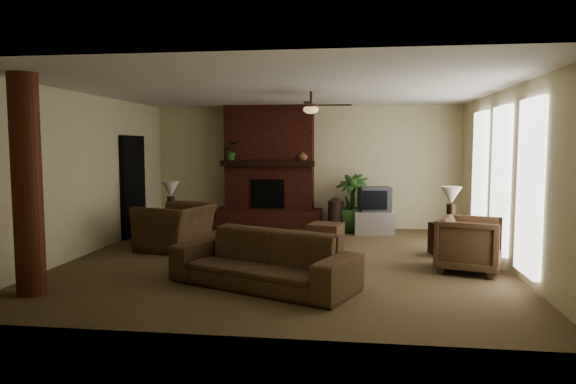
# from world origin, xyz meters

# --- Properties ---
(room_shell) EXTENTS (7.00, 7.00, 7.00)m
(room_shell) POSITION_xyz_m (0.00, 0.00, 1.40)
(room_shell) COLOR brown
(room_shell) RESTS_ON ground
(fireplace) EXTENTS (2.40, 0.70, 2.80)m
(fireplace) POSITION_xyz_m (-0.80, 3.22, 1.16)
(fireplace) COLOR #521F15
(fireplace) RESTS_ON ground
(windows) EXTENTS (0.08, 3.65, 2.35)m
(windows) POSITION_xyz_m (3.45, 0.20, 1.35)
(windows) COLOR white
(windows) RESTS_ON ground
(log_column) EXTENTS (0.36, 0.36, 2.80)m
(log_column) POSITION_xyz_m (-2.95, -2.40, 1.40)
(log_column) COLOR #5D2917
(log_column) RESTS_ON ground
(doorway) EXTENTS (0.10, 1.00, 2.10)m
(doorway) POSITION_xyz_m (-3.44, 1.80, 1.05)
(doorway) COLOR black
(doorway) RESTS_ON ground
(ceiling_fan) EXTENTS (1.35, 1.35, 0.37)m
(ceiling_fan) POSITION_xyz_m (0.40, 0.30, 2.53)
(ceiling_fan) COLOR black
(ceiling_fan) RESTS_ON ceiling
(sofa) EXTENTS (2.61, 1.69, 0.99)m
(sofa) POSITION_xyz_m (-0.07, -1.66, 0.49)
(sofa) COLOR #4C3620
(sofa) RESTS_ON ground
(armchair_left) EXTENTS (1.09, 1.42, 1.10)m
(armchair_left) POSITION_xyz_m (-2.11, 0.65, 0.55)
(armchair_left) COLOR #4C3620
(armchair_left) RESTS_ON ground
(armchair_right) EXTENTS (1.06, 1.09, 0.91)m
(armchair_right) POSITION_xyz_m (2.87, -0.45, 0.46)
(armchair_right) COLOR #4C3620
(armchair_right) RESTS_ON ground
(coffee_table) EXTENTS (1.20, 0.70, 0.43)m
(coffee_table) POSITION_xyz_m (-0.26, 0.19, 0.37)
(coffee_table) COLOR black
(coffee_table) RESTS_ON ground
(ottoman) EXTENTS (0.72, 0.72, 0.40)m
(ottoman) POSITION_xyz_m (0.60, 1.46, 0.20)
(ottoman) COLOR #4C3620
(ottoman) RESTS_ON ground
(tv_stand) EXTENTS (0.91, 0.60, 0.50)m
(tv_stand) POSITION_xyz_m (1.55, 2.76, 0.25)
(tv_stand) COLOR silver
(tv_stand) RESTS_ON ground
(tv) EXTENTS (0.73, 0.63, 0.52)m
(tv) POSITION_xyz_m (1.56, 2.72, 0.76)
(tv) COLOR #38373A
(tv) RESTS_ON tv_stand
(floor_vase) EXTENTS (0.34, 0.34, 0.77)m
(floor_vase) POSITION_xyz_m (0.74, 2.81, 0.43)
(floor_vase) COLOR #32211B
(floor_vase) RESTS_ON ground
(floor_plant) EXTENTS (1.17, 1.46, 0.72)m
(floor_plant) POSITION_xyz_m (1.07, 2.96, 0.36)
(floor_plant) COLOR #2E5B24
(floor_plant) RESTS_ON ground
(side_table_left) EXTENTS (0.58, 0.58, 0.55)m
(side_table_left) POSITION_xyz_m (-2.48, 1.33, 0.28)
(side_table_left) COLOR black
(side_table_left) RESTS_ON ground
(lamp_left) EXTENTS (0.38, 0.38, 0.65)m
(lamp_left) POSITION_xyz_m (-2.46, 1.32, 1.00)
(lamp_left) COLOR black
(lamp_left) RESTS_ON side_table_left
(side_table_right) EXTENTS (0.64, 0.64, 0.55)m
(side_table_right) POSITION_xyz_m (2.76, 0.74, 0.28)
(side_table_right) COLOR black
(side_table_right) RESTS_ON ground
(lamp_right) EXTENTS (0.41, 0.41, 0.65)m
(lamp_right) POSITION_xyz_m (2.79, 0.69, 1.00)
(lamp_right) COLOR black
(lamp_right) RESTS_ON side_table_right
(mantel_plant) EXTENTS (0.49, 0.51, 0.33)m
(mantel_plant) POSITION_xyz_m (-1.64, 3.03, 1.72)
(mantel_plant) COLOR #2E5B24
(mantel_plant) RESTS_ON fireplace
(mantel_vase) EXTENTS (0.28, 0.29, 0.22)m
(mantel_vase) POSITION_xyz_m (-0.01, 3.02, 1.67)
(mantel_vase) COLOR brown
(mantel_vase) RESTS_ON fireplace
(book_a) EXTENTS (0.22, 0.04, 0.29)m
(book_a) POSITION_xyz_m (-0.51, 0.17, 0.57)
(book_a) COLOR #999999
(book_a) RESTS_ON coffee_table
(book_b) EXTENTS (0.20, 0.12, 0.29)m
(book_b) POSITION_xyz_m (-0.01, 0.15, 0.58)
(book_b) COLOR #999999
(book_b) RESTS_ON coffee_table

